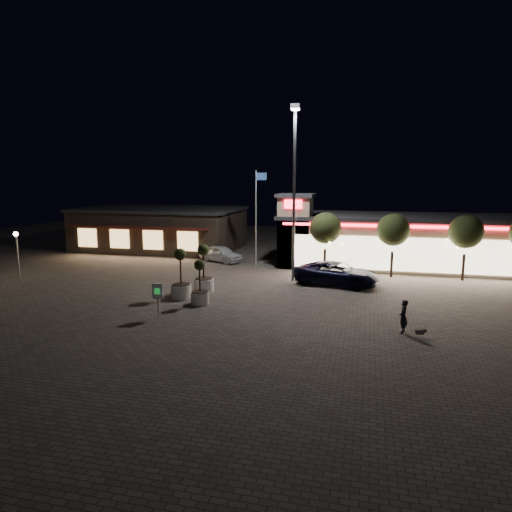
% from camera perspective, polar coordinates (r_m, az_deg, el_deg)
% --- Properties ---
extents(ground, '(90.00, 90.00, 0.00)m').
position_cam_1_polar(ground, '(26.20, -2.57, -6.61)').
color(ground, '#61574F').
rests_on(ground, ground).
extents(retail_building, '(20.40, 8.40, 6.10)m').
position_cam_1_polar(retail_building, '(40.33, 17.08, 1.95)').
color(retail_building, tan).
rests_on(retail_building, ground).
extents(restaurant_building, '(16.40, 11.00, 4.30)m').
position_cam_1_polar(restaurant_building, '(49.17, -11.75, 3.44)').
color(restaurant_building, '#382D23').
rests_on(restaurant_building, ground).
extents(floodlight_pole, '(0.60, 0.40, 12.38)m').
position_cam_1_polar(floodlight_pole, '(32.53, 4.80, 9.08)').
color(floodlight_pole, gray).
rests_on(floodlight_pole, ground).
extents(flagpole, '(0.95, 0.10, 8.00)m').
position_cam_1_polar(flagpole, '(38.29, 0.13, 5.80)').
color(flagpole, white).
rests_on(flagpole, ground).
extents(lamp_post_west, '(0.36, 0.36, 3.48)m').
position_cam_1_polar(lamp_post_west, '(38.03, -27.73, 1.18)').
color(lamp_post_west, gray).
rests_on(lamp_post_west, ground).
extents(string_tree_a, '(2.42, 2.42, 4.79)m').
position_cam_1_polar(string_tree_a, '(35.46, 8.69, 3.45)').
color(string_tree_a, '#332319').
rests_on(string_tree_a, ground).
extents(string_tree_b, '(2.42, 2.42, 4.79)m').
position_cam_1_polar(string_tree_b, '(35.37, 16.79, 3.13)').
color(string_tree_b, '#332319').
rests_on(string_tree_b, ground).
extents(string_tree_c, '(2.42, 2.42, 4.79)m').
position_cam_1_polar(string_tree_c, '(35.98, 24.77, 2.76)').
color(string_tree_c, '#332319').
rests_on(string_tree_c, ground).
extents(pickup_truck, '(6.22, 3.76, 1.61)m').
position_cam_1_polar(pickup_truck, '(32.19, 10.09, -2.18)').
color(pickup_truck, black).
rests_on(pickup_truck, ground).
extents(white_sedan, '(4.61, 3.48, 1.46)m').
position_cam_1_polar(white_sedan, '(40.69, -4.42, 0.31)').
color(white_sedan, white).
rests_on(white_sedan, ground).
extents(pedestrian, '(0.51, 0.66, 1.62)m').
position_cam_1_polar(pedestrian, '(23.12, 17.94, -7.22)').
color(pedestrian, black).
rests_on(pedestrian, ground).
extents(dog, '(0.52, 0.25, 0.27)m').
position_cam_1_polar(dog, '(22.95, 19.98, -8.87)').
color(dog, '#59514C').
rests_on(dog, ground).
extents(planter_left, '(1.29, 1.29, 3.17)m').
position_cam_1_polar(planter_left, '(29.99, -6.55, -2.64)').
color(planter_left, silver).
rests_on(planter_left, ground).
extents(planter_mid, '(1.27, 1.27, 3.13)m').
position_cam_1_polar(planter_mid, '(28.60, -9.37, -3.34)').
color(planter_mid, silver).
rests_on(planter_mid, ground).
extents(planter_right, '(1.09, 1.09, 2.67)m').
position_cam_1_polar(planter_right, '(27.15, -7.02, -4.29)').
color(planter_right, silver).
rests_on(planter_right, ground).
extents(valet_sign, '(0.61, 0.09, 1.85)m').
position_cam_1_polar(valet_sign, '(24.78, -12.20, -4.67)').
color(valet_sign, gray).
rests_on(valet_sign, ground).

